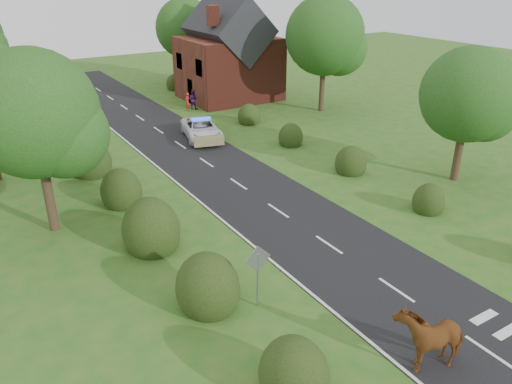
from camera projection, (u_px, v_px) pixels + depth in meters
ground at (396, 290)px, 19.05m from camera, size 120.00×120.00×0.00m
road at (214, 168)px, 30.63m from camera, size 6.00×70.00×0.02m
road_markings at (206, 184)px, 28.25m from camera, size 4.96×70.00×0.01m
hedgerow_left at (127, 200)px, 24.63m from camera, size 2.75×50.41×3.00m
hedgerow_right at (337, 158)px, 30.66m from camera, size 2.10×45.78×2.10m
tree_left_a at (41, 119)px, 21.29m from camera, size 5.74×5.60×8.38m
tree_right_a at (473, 99)px, 27.05m from camera, size 5.33×5.20×7.56m
tree_right_b at (329, 39)px, 40.36m from camera, size 6.56×6.40×9.40m
tree_right_c at (189, 31)px, 50.54m from camera, size 6.15×6.00×8.58m
road_sign at (258, 267)px, 17.50m from camera, size 1.06×0.08×2.53m
house at (229, 57)px, 45.23m from camera, size 8.00×7.40×9.17m
cow at (429, 338)px, 15.33m from camera, size 2.63×1.72×1.72m
police_van at (201, 129)px, 35.54m from camera, size 3.45×5.43×1.53m
pedestrian_red at (187, 102)px, 42.35m from camera, size 0.68×0.65×1.56m
pedestrian_purple at (193, 99)px, 42.87m from camera, size 1.03×1.03×1.68m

